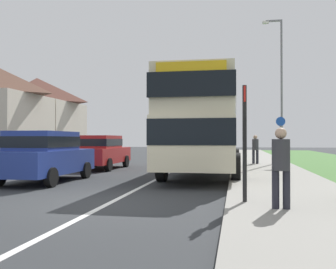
% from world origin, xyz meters
% --- Properties ---
extents(ground_plane, '(120.00, 120.00, 0.00)m').
position_xyz_m(ground_plane, '(0.00, 0.00, 0.00)').
color(ground_plane, '#2D3033').
extents(lane_marking_centre, '(0.14, 60.00, 0.01)m').
position_xyz_m(lane_marking_centre, '(0.00, 8.00, 0.00)').
color(lane_marking_centre, silver).
rests_on(lane_marking_centre, ground_plane).
extents(pavement_near_side, '(3.20, 68.00, 0.12)m').
position_xyz_m(pavement_near_side, '(4.20, 6.00, 0.06)').
color(pavement_near_side, gray).
rests_on(pavement_near_side, ground_plane).
extents(double_decker_bus, '(2.80, 9.89, 3.70)m').
position_xyz_m(double_decker_bus, '(1.57, 7.23, 2.14)').
color(double_decker_bus, beige).
rests_on(double_decker_bus, ground_plane).
extents(parked_car_blue, '(1.95, 4.34, 1.71)m').
position_xyz_m(parked_car_blue, '(-3.53, 3.63, 0.94)').
color(parked_car_blue, navy).
rests_on(parked_car_blue, ground_plane).
extents(parked_car_red, '(1.90, 4.40, 1.62)m').
position_xyz_m(parked_car_red, '(-3.65, 9.31, 0.89)').
color(parked_car_red, '#B21E1E').
rests_on(parked_car_red, ground_plane).
extents(pedestrian_at_stop, '(0.34, 0.34, 1.67)m').
position_xyz_m(pedestrian_at_stop, '(3.66, -0.75, 0.98)').
color(pedestrian_at_stop, '#23232D').
rests_on(pedestrian_at_stop, ground_plane).
extents(pedestrian_walking_away, '(0.34, 0.34, 1.67)m').
position_xyz_m(pedestrian_walking_away, '(3.85, 12.76, 0.98)').
color(pedestrian_walking_away, '#23232D').
rests_on(pedestrian_walking_away, ground_plane).
extents(bus_stop_sign, '(0.09, 0.52, 2.60)m').
position_xyz_m(bus_stop_sign, '(3.00, -0.02, 1.54)').
color(bus_stop_sign, black).
rests_on(bus_stop_sign, ground_plane).
extents(cycle_route_sign, '(0.44, 0.08, 2.52)m').
position_xyz_m(cycle_route_sign, '(4.94, 10.65, 1.43)').
color(cycle_route_sign, slate).
rests_on(cycle_route_sign, ground_plane).
extents(street_lamp_mid, '(1.14, 0.20, 8.46)m').
position_xyz_m(street_lamp_mid, '(5.37, 14.77, 4.79)').
color(street_lamp_mid, slate).
rests_on(street_lamp_mid, ground_plane).
extents(house_terrace_far_side, '(7.07, 13.28, 7.06)m').
position_xyz_m(house_terrace_far_side, '(-15.16, 20.55, 3.53)').
color(house_terrace_far_side, beige).
rests_on(house_terrace_far_side, ground_plane).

